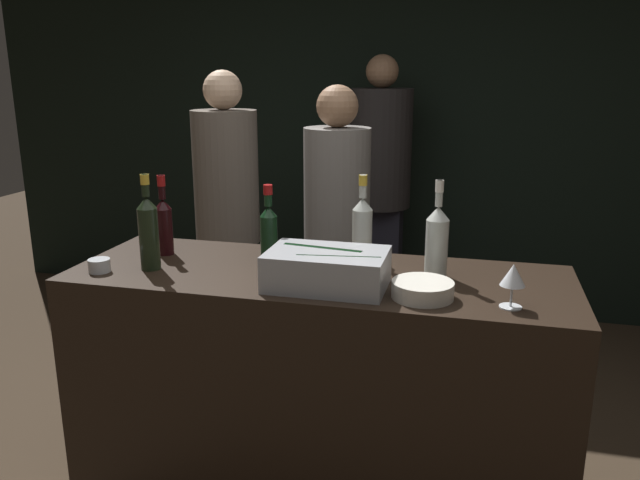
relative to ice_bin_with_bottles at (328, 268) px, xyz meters
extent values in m
cube|color=black|center=(-0.07, 2.50, 0.34)|extent=(6.40, 0.06, 2.80)
cube|color=black|center=(-0.07, 0.14, -0.57)|extent=(1.89, 0.66, 0.99)
cube|color=#9EA0A5|center=(0.00, 0.00, -0.01)|extent=(0.42, 0.27, 0.13)
cylinder|color=black|center=(0.05, -0.04, 0.03)|extent=(0.30, 0.11, 0.07)
cylinder|color=black|center=(-0.03, 0.04, 0.03)|extent=(0.30, 0.11, 0.07)
cylinder|color=silver|center=(0.34, -0.03, -0.04)|extent=(0.21, 0.21, 0.06)
cylinder|color=gray|center=(0.34, -0.03, -0.02)|extent=(0.17, 0.17, 0.01)
cylinder|color=silver|center=(0.62, -0.05, -0.07)|extent=(0.07, 0.07, 0.00)
cylinder|color=silver|center=(0.62, -0.05, -0.03)|extent=(0.01, 0.01, 0.07)
cone|color=silver|center=(0.62, -0.05, 0.04)|extent=(0.08, 0.08, 0.07)
cylinder|color=silver|center=(-0.88, -0.05, -0.04)|extent=(0.08, 0.08, 0.05)
sphere|color=#EFB256|center=(-0.88, -0.05, -0.04)|extent=(0.04, 0.04, 0.04)
cylinder|color=#B2B7AD|center=(0.06, 0.36, 0.03)|extent=(0.08, 0.08, 0.20)
cone|color=#B2B7AD|center=(0.06, 0.36, 0.16)|extent=(0.08, 0.08, 0.05)
cylinder|color=#B2B7AD|center=(0.06, 0.36, 0.23)|extent=(0.03, 0.03, 0.09)
cylinder|color=gold|center=(0.06, 0.36, 0.25)|extent=(0.03, 0.03, 0.04)
cylinder|color=black|center=(-0.71, 0.03, 0.05)|extent=(0.08, 0.08, 0.24)
cone|color=black|center=(-0.71, 0.03, 0.19)|extent=(0.08, 0.08, 0.05)
cylinder|color=black|center=(-0.71, 0.03, 0.26)|extent=(0.03, 0.03, 0.08)
cylinder|color=gold|center=(-0.71, 0.03, 0.28)|extent=(0.03, 0.03, 0.04)
cylinder|color=#B2B7AD|center=(0.36, 0.21, 0.04)|extent=(0.08, 0.08, 0.22)
cone|color=#B2B7AD|center=(0.36, 0.21, 0.17)|extent=(0.08, 0.08, 0.05)
cylinder|color=#B2B7AD|center=(0.36, 0.21, 0.24)|extent=(0.03, 0.03, 0.10)
cylinder|color=silver|center=(0.36, 0.21, 0.27)|extent=(0.03, 0.03, 0.04)
cylinder|color=black|center=(-0.30, 0.24, 0.02)|extent=(0.07, 0.07, 0.19)
cone|color=black|center=(-0.30, 0.24, 0.14)|extent=(0.07, 0.07, 0.04)
cylinder|color=black|center=(-0.30, 0.24, 0.20)|extent=(0.03, 0.03, 0.08)
cylinder|color=maroon|center=(-0.30, 0.24, 0.22)|extent=(0.04, 0.04, 0.04)
cylinder|color=black|center=(-0.75, 0.23, 0.03)|extent=(0.07, 0.07, 0.19)
cone|color=black|center=(-0.75, 0.23, 0.14)|extent=(0.07, 0.07, 0.04)
cylinder|color=black|center=(-0.75, 0.23, 0.21)|extent=(0.03, 0.03, 0.10)
cylinder|color=maroon|center=(-0.75, 0.23, 0.24)|extent=(0.03, 0.03, 0.04)
cube|color=black|center=(-0.86, 1.15, -0.66)|extent=(0.27, 0.20, 0.80)
cylinder|color=#60564C|center=(-0.86, 1.15, 0.10)|extent=(0.36, 0.36, 0.73)
sphere|color=beige|center=(-0.86, 1.15, 0.57)|extent=(0.21, 0.21, 0.21)
cube|color=black|center=(-0.20, 1.05, -0.68)|extent=(0.26, 0.19, 0.76)
cylinder|color=slate|center=(-0.20, 1.05, 0.04)|extent=(0.34, 0.34, 0.70)
sphere|color=#997051|center=(-0.20, 1.05, 0.50)|extent=(0.21, 0.21, 0.21)
cube|color=black|center=(-0.14, 2.05, -0.64)|extent=(0.31, 0.23, 0.85)
cylinder|color=black|center=(-0.14, 2.05, 0.18)|extent=(0.41, 0.41, 0.77)
sphere|color=#997051|center=(-0.14, 2.05, 0.67)|extent=(0.21, 0.21, 0.21)
camera|label=1|loc=(0.49, -2.02, 0.66)|focal=35.00mm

